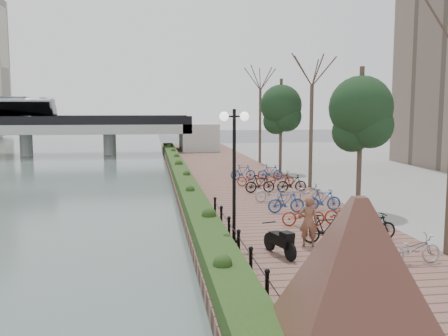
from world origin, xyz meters
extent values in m
plane|color=#59595B|center=(0.00, 0.00, 0.00)|extent=(220.00, 220.00, 0.00)
cube|color=brown|center=(4.00, 17.50, 0.25)|extent=(8.00, 75.00, 0.50)
cube|color=#1C3613|center=(0.60, 20.00, 0.80)|extent=(1.10, 56.00, 0.60)
cylinder|color=black|center=(1.40, -3.00, 0.85)|extent=(0.10, 0.10, 0.70)
cylinder|color=black|center=(1.40, -1.00, 0.85)|extent=(0.10, 0.10, 0.70)
cylinder|color=black|center=(1.40, 1.00, 0.85)|extent=(0.10, 0.10, 0.70)
cylinder|color=black|center=(1.40, 3.00, 0.85)|extent=(0.10, 0.10, 0.70)
cylinder|color=black|center=(1.40, 5.00, 0.85)|extent=(0.10, 0.10, 0.70)
cylinder|color=black|center=(1.40, 7.00, 0.85)|extent=(0.10, 0.10, 0.70)
cylinder|color=black|center=(1.40, 9.00, 0.85)|extent=(0.10, 0.10, 0.70)
pyramid|color=#48271F|center=(2.27, -4.23, 2.15)|extent=(5.90, 5.90, 2.86)
cylinder|color=black|center=(1.48, 4.40, 2.81)|extent=(0.12, 0.12, 4.61)
cylinder|color=black|center=(1.48, 4.40, 4.86)|extent=(0.70, 0.06, 0.06)
sphere|color=white|center=(1.13, 4.40, 4.86)|extent=(0.32, 0.32, 0.32)
sphere|color=white|center=(1.83, 4.40, 4.86)|extent=(0.32, 0.32, 0.32)
imported|color=brown|center=(3.87, 3.50, 1.35)|extent=(0.70, 0.54, 1.71)
imported|color=#9E9CA1|center=(4.60, 1.31, 0.95)|extent=(0.60, 1.72, 0.90)
imported|color=black|center=(4.60, 3.91, 1.00)|extent=(0.47, 1.66, 1.00)
imported|color=maroon|center=(4.60, 6.51, 0.95)|extent=(0.60, 1.71, 0.90)
imported|color=navy|center=(4.60, 9.11, 1.00)|extent=(0.47, 1.66, 1.00)
imported|color=#9E9CA1|center=(4.60, 11.71, 0.95)|extent=(0.60, 1.71, 0.90)
imported|color=black|center=(4.60, 14.31, 1.00)|extent=(0.47, 1.66, 1.00)
imported|color=maroon|center=(4.60, 16.91, 0.95)|extent=(0.60, 1.72, 0.90)
imported|color=navy|center=(4.60, 19.51, 1.00)|extent=(0.47, 1.66, 1.00)
imported|color=#9E9CA1|center=(6.40, 1.31, 0.95)|extent=(0.60, 1.72, 0.90)
imported|color=black|center=(6.40, 3.91, 1.00)|extent=(0.47, 1.66, 1.00)
imported|color=maroon|center=(6.40, 6.51, 0.95)|extent=(0.60, 1.71, 0.90)
imported|color=navy|center=(6.40, 9.11, 1.00)|extent=(0.47, 1.66, 1.00)
imported|color=#9E9CA1|center=(6.40, 11.71, 0.95)|extent=(0.60, 1.71, 0.90)
imported|color=black|center=(6.40, 14.31, 1.00)|extent=(0.47, 1.66, 1.00)
imported|color=maroon|center=(6.40, 16.91, 0.95)|extent=(0.60, 1.72, 0.90)
imported|color=navy|center=(6.40, 19.51, 1.00)|extent=(0.47, 1.66, 1.00)
cube|color=#ACABA6|center=(-15.00, 45.00, 3.00)|extent=(36.00, 8.00, 1.00)
cube|color=black|center=(-15.00, 41.10, 3.95)|extent=(36.00, 0.15, 0.90)
cube|color=black|center=(-15.00, 48.90, 3.95)|extent=(36.00, 0.15, 0.90)
cylinder|color=#ACABA6|center=(-15.00, 45.00, 1.25)|extent=(1.40, 1.40, 2.50)
cylinder|color=#ACABA6|center=(-6.00, 45.00, 1.25)|extent=(1.40, 1.40, 2.50)
imported|color=silver|center=(-17.11, 45.00, 5.00)|extent=(2.52, 10.77, 3.00)
camera|label=1|loc=(-1.30, -12.35, 5.10)|focal=40.00mm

